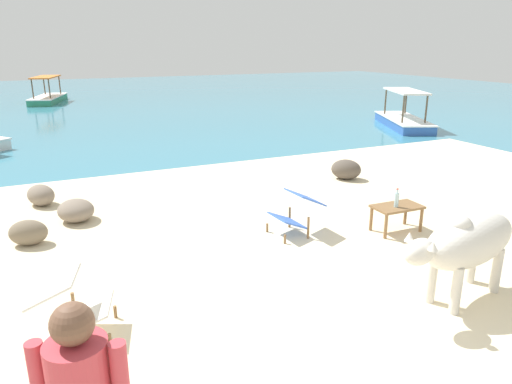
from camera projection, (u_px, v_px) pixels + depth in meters
The scene contains 13 objects.
sand_beach at pixel (331, 320), 5.13m from camera, with size 18.00×14.00×0.04m, color beige.
water_surface at pixel (90, 103), 24.19m from camera, with size 60.00×36.00×0.03m, color teal.
cow at pixel (467, 242), 5.33m from camera, with size 1.92×0.83×1.07m.
low_bench_table at pixel (397, 210), 7.41m from camera, with size 0.77×0.46×0.42m.
bottle at pixel (397, 200), 7.30m from camera, with size 0.07×0.07×0.30m.
deck_chair_near at pixel (296, 210), 7.31m from camera, with size 0.80×0.59×0.68m.
deck_chair_far at pixel (72, 301), 4.72m from camera, with size 0.88×0.71×0.68m.
shore_rock_large at pixel (28, 233), 6.96m from camera, with size 0.55×0.40×0.37m, color #756651.
shore_rock_medium at pixel (76, 210), 7.90m from camera, with size 0.68×0.58×0.36m, color gray.
shore_rock_small at pixel (346, 169), 10.33m from camera, with size 0.64×0.49×0.43m, color brown.
shore_rock_flat at pixel (41, 195), 8.67m from camera, with size 0.62×0.43×0.38m, color gray.
boat_blue at pixel (403, 119), 16.99m from camera, with size 2.55×3.82×1.29m.
boat_green at pixel (48, 97), 24.01m from camera, with size 2.11×3.85×1.29m.
Camera 1 is at (-2.63, -3.73, 2.87)m, focal length 33.40 mm.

